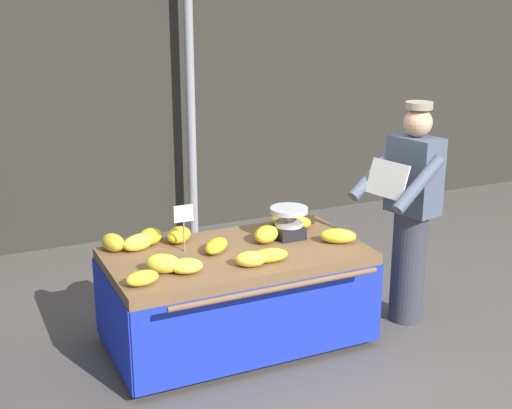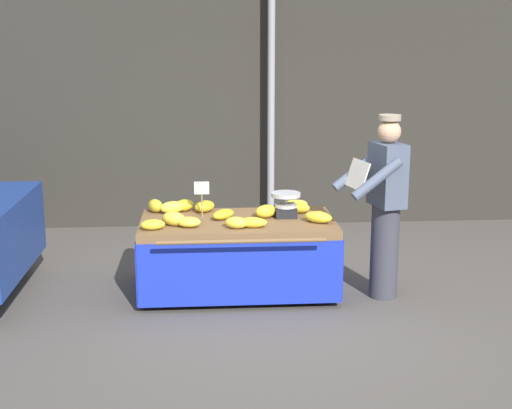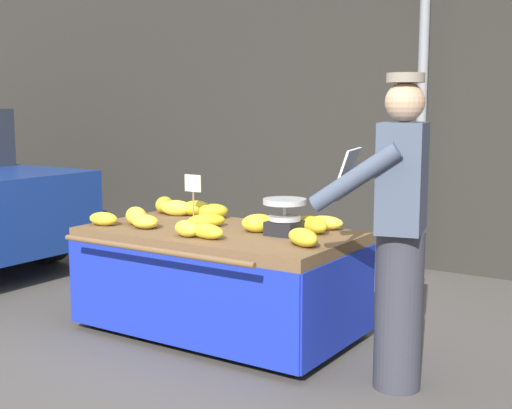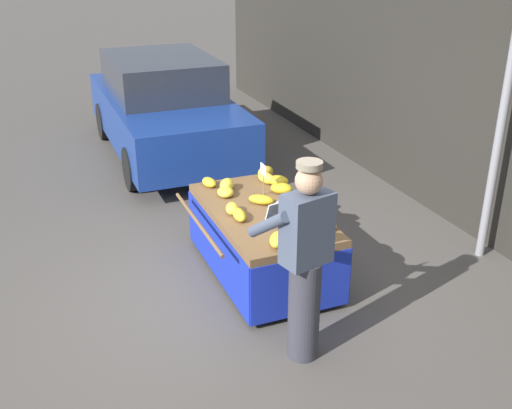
{
  "view_description": "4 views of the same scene",
  "coord_description": "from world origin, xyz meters",
  "px_view_note": "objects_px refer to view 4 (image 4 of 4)",
  "views": [
    {
      "loc": [
        -2.12,
        -3.83,
        2.51
      ],
      "look_at": [
        -0.08,
        0.58,
        1.01
      ],
      "focal_mm": 49.64,
      "sensor_mm": 36.0,
      "label": 1
    },
    {
      "loc": [
        -0.59,
        -6.13,
        2.4
      ],
      "look_at": [
        -0.12,
        0.36,
        0.89
      ],
      "focal_mm": 51.08,
      "sensor_mm": 36.0,
      "label": 2
    },
    {
      "loc": [
        2.43,
        -3.21,
        1.55
      ],
      "look_at": [
        -0.03,
        0.55,
        0.9
      ],
      "focal_mm": 48.64,
      "sensor_mm": 36.0,
      "label": 3
    },
    {
      "loc": [
        4.81,
        -1.65,
        3.25
      ],
      "look_at": [
        -0.09,
        0.33,
        0.88
      ],
      "focal_mm": 43.18,
      "sensor_mm": 36.0,
      "label": 4
    }
  ],
  "objects_px": {
    "banana_bunch_11": "(225,192)",
    "parked_car": "(165,108)",
    "street_pole": "(503,115)",
    "banana_bunch_5": "(232,208)",
    "banana_bunch_7": "(278,181)",
    "banana_bunch_0": "(280,214)",
    "weighing_scale": "(290,216)",
    "banana_bunch_2": "(266,178)",
    "banana_bunch_4": "(278,239)",
    "vendor_person": "(304,262)",
    "banana_bunch_9": "(227,185)",
    "banana_bunch_6": "(265,172)",
    "price_sign": "(263,173)",
    "banana_bunch_1": "(310,224)",
    "banana_bunch_10": "(281,188)",
    "banana_bunch_13": "(261,200)",
    "banana_bunch_3": "(209,182)",
    "banana_bunch_8": "(239,215)",
    "banana_bunch_12": "(327,223)",
    "banana_cart": "(262,227)"
  },
  "relations": [
    {
      "from": "banana_bunch_11",
      "to": "parked_car",
      "type": "bearing_deg",
      "value": 175.91
    },
    {
      "from": "street_pole",
      "to": "banana_bunch_5",
      "type": "distance_m",
      "value": 2.84
    },
    {
      "from": "banana_bunch_7",
      "to": "banana_bunch_0",
      "type": "bearing_deg",
      "value": -22.5
    },
    {
      "from": "weighing_scale",
      "to": "banana_bunch_2",
      "type": "xyz_separation_m",
      "value": [
        -1.08,
        0.22,
        -0.06
      ]
    },
    {
      "from": "weighing_scale",
      "to": "banana_bunch_4",
      "type": "distance_m",
      "value": 0.38
    },
    {
      "from": "banana_bunch_4",
      "to": "vendor_person",
      "type": "height_order",
      "value": "vendor_person"
    },
    {
      "from": "banana_bunch_2",
      "to": "vendor_person",
      "type": "relative_size",
      "value": 0.14
    },
    {
      "from": "banana_bunch_4",
      "to": "banana_bunch_9",
      "type": "xyz_separation_m",
      "value": [
        -1.33,
        -0.0,
        0.01
      ]
    },
    {
      "from": "banana_bunch_4",
      "to": "vendor_person",
      "type": "distance_m",
      "value": 0.62
    },
    {
      "from": "banana_bunch_0",
      "to": "banana_bunch_6",
      "type": "height_order",
      "value": "banana_bunch_6"
    },
    {
      "from": "price_sign",
      "to": "weighing_scale",
      "type": "bearing_deg",
      "value": -4.53
    },
    {
      "from": "banana_bunch_1",
      "to": "banana_bunch_4",
      "type": "relative_size",
      "value": 1.07
    },
    {
      "from": "street_pole",
      "to": "price_sign",
      "type": "relative_size",
      "value": 9.25
    },
    {
      "from": "parked_car",
      "to": "banana_bunch_9",
      "type": "bearing_deg",
      "value": -3.21
    },
    {
      "from": "banana_bunch_10",
      "to": "banana_bunch_13",
      "type": "distance_m",
      "value": 0.35
    },
    {
      "from": "weighing_scale",
      "to": "banana_bunch_0",
      "type": "relative_size",
      "value": 1.25
    },
    {
      "from": "banana_bunch_10",
      "to": "parked_car",
      "type": "height_order",
      "value": "parked_car"
    },
    {
      "from": "street_pole",
      "to": "vendor_person",
      "type": "height_order",
      "value": "street_pole"
    },
    {
      "from": "banana_bunch_3",
      "to": "parked_car",
      "type": "xyz_separation_m",
      "value": [
        -3.19,
        0.33,
        -0.02
      ]
    },
    {
      "from": "banana_bunch_7",
      "to": "vendor_person",
      "type": "distance_m",
      "value": 1.95
    },
    {
      "from": "price_sign",
      "to": "banana_bunch_4",
      "type": "xyz_separation_m",
      "value": [
        1.07,
        -0.31,
        -0.19
      ]
    },
    {
      "from": "banana_bunch_2",
      "to": "banana_bunch_4",
      "type": "height_order",
      "value": "banana_bunch_2"
    },
    {
      "from": "vendor_person",
      "to": "parked_car",
      "type": "height_order",
      "value": "vendor_person"
    },
    {
      "from": "banana_bunch_1",
      "to": "banana_bunch_9",
      "type": "bearing_deg",
      "value": -160.96
    },
    {
      "from": "banana_bunch_7",
      "to": "banana_bunch_8",
      "type": "bearing_deg",
      "value": -47.46
    },
    {
      "from": "banana_bunch_4",
      "to": "banana_bunch_10",
      "type": "xyz_separation_m",
      "value": [
        -1.05,
        0.51,
        0.0
      ]
    },
    {
      "from": "banana_bunch_0",
      "to": "banana_bunch_5",
      "type": "distance_m",
      "value": 0.48
    },
    {
      "from": "banana_bunch_1",
      "to": "banana_bunch_7",
      "type": "relative_size",
      "value": 1.29
    },
    {
      "from": "banana_bunch_5",
      "to": "weighing_scale",
      "type": "bearing_deg",
      "value": 38.73
    },
    {
      "from": "banana_bunch_12",
      "to": "vendor_person",
      "type": "bearing_deg",
      "value": -38.61
    },
    {
      "from": "banana_bunch_6",
      "to": "banana_bunch_8",
      "type": "height_order",
      "value": "banana_bunch_6"
    },
    {
      "from": "street_pole",
      "to": "vendor_person",
      "type": "distance_m",
      "value": 2.77
    },
    {
      "from": "street_pole",
      "to": "banana_bunch_12",
      "type": "height_order",
      "value": "street_pole"
    },
    {
      "from": "parked_car",
      "to": "banana_bunch_12",
      "type": "bearing_deg",
      "value": 4.69
    },
    {
      "from": "banana_bunch_7",
      "to": "banana_bunch_6",
      "type": "bearing_deg",
      "value": -173.52
    },
    {
      "from": "street_pole",
      "to": "banana_bunch_3",
      "type": "relative_size",
      "value": 14.44
    },
    {
      "from": "banana_bunch_3",
      "to": "banana_bunch_1",
      "type": "bearing_deg",
      "value": 21.82
    },
    {
      "from": "price_sign",
      "to": "banana_bunch_13",
      "type": "xyz_separation_m",
      "value": [
        0.2,
        -0.11,
        -0.2
      ]
    },
    {
      "from": "banana_bunch_0",
      "to": "banana_bunch_3",
      "type": "bearing_deg",
      "value": -160.26
    },
    {
      "from": "banana_cart",
      "to": "banana_bunch_3",
      "type": "relative_size",
      "value": 8.45
    },
    {
      "from": "banana_bunch_13",
      "to": "banana_bunch_6",
      "type": "bearing_deg",
      "value": 153.75
    },
    {
      "from": "banana_bunch_3",
      "to": "banana_bunch_7",
      "type": "height_order",
      "value": "banana_bunch_7"
    },
    {
      "from": "banana_bunch_0",
      "to": "banana_bunch_11",
      "type": "height_order",
      "value": "banana_bunch_0"
    },
    {
      "from": "weighing_scale",
      "to": "banana_bunch_10",
      "type": "bearing_deg",
      "value": 161.44
    },
    {
      "from": "banana_bunch_12",
      "to": "parked_car",
      "type": "distance_m",
      "value": 4.57
    },
    {
      "from": "banana_bunch_9",
      "to": "banana_cart",
      "type": "bearing_deg",
      "value": 15.48
    },
    {
      "from": "banana_cart",
      "to": "weighing_scale",
      "type": "height_order",
      "value": "weighing_scale"
    },
    {
      "from": "banana_bunch_0",
      "to": "banana_bunch_4",
      "type": "distance_m",
      "value": 0.52
    },
    {
      "from": "price_sign",
      "to": "banana_bunch_3",
      "type": "relative_size",
      "value": 1.56
    },
    {
      "from": "banana_cart",
      "to": "banana_bunch_2",
      "type": "bearing_deg",
      "value": 153.66
    }
  ]
}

